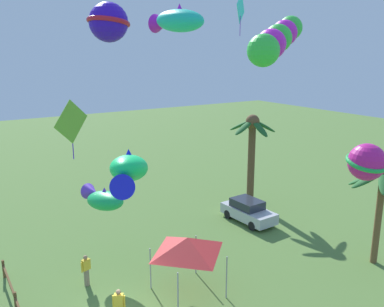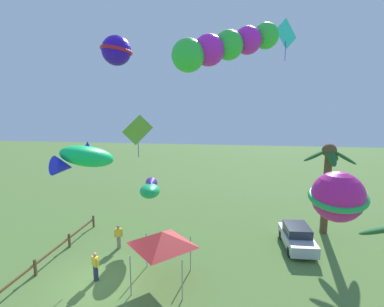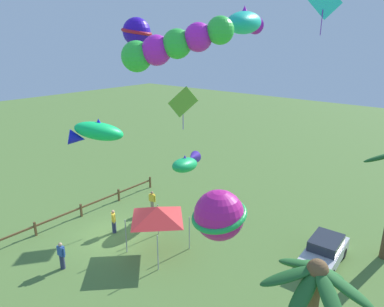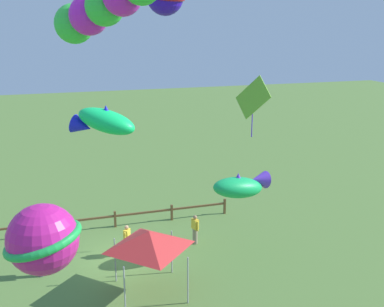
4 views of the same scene
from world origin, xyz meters
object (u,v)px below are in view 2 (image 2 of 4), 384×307
(palm_tree_1, at_px, (328,170))
(parked_car_0, at_px, (297,237))
(kite_tube_0, at_px, (224,46))
(festival_tent, at_px, (162,239))
(spectator_1, at_px, (119,236))
(kite_ball_6, at_px, (338,197))
(kite_fish_5, at_px, (85,157))
(kite_fish_7, at_px, (150,190))
(kite_diamond_1, at_px, (138,130))
(kite_ball_3, at_px, (116,51))
(kite_fish_4, at_px, (215,51))
(spectator_2, at_px, (95,266))
(kite_diamond_2, at_px, (286,34))

(palm_tree_1, xyz_separation_m, parked_car_0, (2.75, -2.48, -4.05))
(kite_tube_0, bearing_deg, festival_tent, -121.27)
(spectator_1, height_order, kite_ball_6, kite_ball_6)
(palm_tree_1, bearing_deg, kite_fish_5, -56.52)
(kite_ball_6, height_order, kite_fish_7, kite_ball_6)
(kite_fish_7, bearing_deg, kite_tube_0, 37.28)
(spectator_1, xyz_separation_m, kite_diamond_1, (-2.78, 0.57, 6.85))
(kite_diamond_1, xyz_separation_m, kite_ball_3, (4.48, 0.51, 4.63))
(spectator_1, xyz_separation_m, kite_fish_4, (-1.58, 6.17, 11.93))
(spectator_2, xyz_separation_m, festival_tent, (-0.39, 3.62, 1.65))
(kite_tube_0, bearing_deg, palm_tree_1, 143.08)
(kite_tube_0, distance_m, kite_diamond_1, 10.90)
(kite_fish_4, relative_size, kite_fish_7, 1.14)
(kite_diamond_1, bearing_deg, kite_ball_6, 46.04)
(kite_fish_5, bearing_deg, kite_diamond_2, 121.28)
(kite_tube_0, xyz_separation_m, kite_fish_5, (-0.59, -6.48, -4.70))
(kite_fish_4, bearing_deg, kite_tube_0, 6.68)
(kite_fish_5, bearing_deg, festival_tent, 111.29)
(kite_ball_6, bearing_deg, parked_car_0, 174.49)
(spectator_1, height_order, spectator_2, same)
(kite_fish_4, height_order, kite_ball_6, kite_fish_4)
(spectator_1, xyz_separation_m, kite_ball_3, (1.70, 1.08, 11.48))
(spectator_1, distance_m, kite_tube_0, 13.84)
(parked_car_0, bearing_deg, kite_fish_5, -60.61)
(kite_diamond_1, height_order, kite_ball_6, kite_diamond_1)
(spectator_2, bearing_deg, kite_ball_6, 71.57)
(spectator_2, distance_m, kite_fish_5, 6.19)
(kite_diamond_2, bearing_deg, kite_fish_7, -92.22)
(kite_tube_0, bearing_deg, spectator_2, -102.58)
(kite_ball_6, bearing_deg, palm_tree_1, 164.08)
(kite_fish_5, height_order, kite_fish_7, kite_fish_5)
(palm_tree_1, xyz_separation_m, kite_fish_5, (9.10, -13.76, 2.12))
(spectator_2, bearing_deg, parked_car_0, 115.22)
(spectator_1, distance_m, kite_diamond_1, 7.41)
(kite_fish_4, bearing_deg, kite_ball_3, -57.19)
(parked_car_0, height_order, kite_tube_0, kite_tube_0)
(palm_tree_1, xyz_separation_m, kite_ball_3, (6.27, -13.16, 7.49))
(kite_ball_3, bearing_deg, kite_fish_7, 170.22)
(spectator_1, relative_size, kite_fish_4, 0.42)
(festival_tent, relative_size, kite_ball_6, 1.26)
(kite_diamond_1, bearing_deg, kite_ball_3, 6.44)
(kite_fish_4, distance_m, kite_fish_5, 10.18)
(kite_diamond_1, bearing_deg, festival_tent, 28.52)
(kite_diamond_2, relative_size, kite_fish_5, 0.72)
(spectator_1, height_order, kite_fish_7, kite_fish_7)
(festival_tent, height_order, kite_ball_6, kite_ball_6)
(spectator_1, height_order, kite_diamond_1, kite_diamond_1)
(palm_tree_1, xyz_separation_m, kite_diamond_1, (1.80, -13.67, 2.86))
(kite_ball_3, relative_size, kite_fish_7, 0.69)
(spectator_2, distance_m, kite_fish_7, 6.27)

